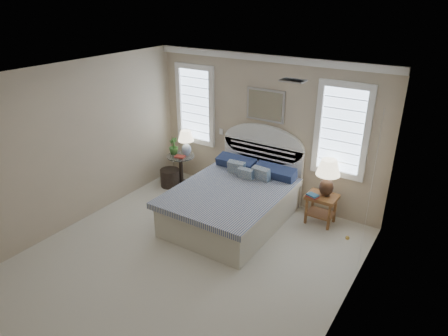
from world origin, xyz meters
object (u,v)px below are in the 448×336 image
bed (235,199)px  floor_pot (170,178)px  nightstand_right (321,203)px  lamp_left (186,140)px  side_table_left (181,167)px  lamp_right (328,174)px

bed → floor_pot: 1.85m
nightstand_right → bed: bearing=-152.0°
nightstand_right → lamp_left: lamp_left is taller
nightstand_right → side_table_left: bearing=-178.1°
bed → floor_pot: bed is taller
side_table_left → nightstand_right: 2.95m
bed → side_table_left: bearing=160.3°
floor_pot → lamp_right: lamp_right is taller
side_table_left → bed: bearing=-19.7°
floor_pot → lamp_left: size_ratio=0.75×
side_table_left → nightstand_right: (2.95, 0.10, -0.00)m
side_table_left → lamp_left: lamp_left is taller
side_table_left → lamp_right: (2.99, 0.14, 0.54)m
bed → side_table_left: bed is taller
nightstand_right → lamp_right: bearing=50.1°
nightstand_right → lamp_left: (-2.88, 0.01, 0.56)m
bed → nightstand_right: 1.47m
bed → nightstand_right: bed is taller
side_table_left → nightstand_right: side_table_left is taller
floor_pot → side_table_left: bearing=52.7°
bed → floor_pot: (-1.80, 0.40, -0.21)m
side_table_left → lamp_right: size_ratio=0.97×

